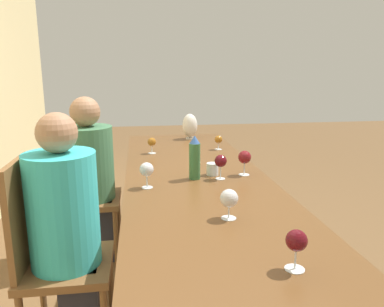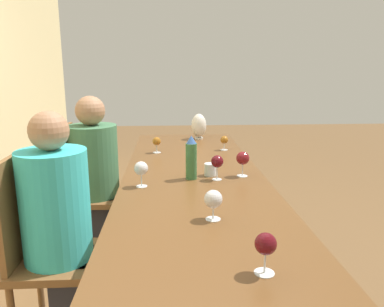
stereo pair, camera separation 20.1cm
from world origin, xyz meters
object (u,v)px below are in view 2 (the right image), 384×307
at_px(water_tumbler, 210,169).
at_px(wine_glass_4, 224,140).
at_px(wine_glass_0, 157,142).
at_px(wine_glass_6, 266,245).
at_px(wine_glass_5, 213,200).
at_px(water_bottle, 191,158).
at_px(vase, 199,126).
at_px(chair_near, 44,247).
at_px(person_far, 96,172).
at_px(wine_glass_3, 141,169).
at_px(person_near, 60,223).
at_px(wine_glass_2, 243,159).
at_px(chair_far, 85,187).
at_px(wine_glass_1, 217,162).

bearing_deg(water_tumbler, wine_glass_4, -14.96).
xyz_separation_m(wine_glass_0, wine_glass_6, (-1.82, -0.41, 0.01)).
distance_m(wine_glass_4, wine_glass_5, 1.45).
bearing_deg(water_bottle, wine_glass_4, -21.93).
distance_m(vase, chair_near, 1.95).
relative_size(water_bottle, vase, 1.13).
bearing_deg(water_bottle, person_far, 49.75).
distance_m(wine_glass_4, person_far, 1.05).
distance_m(wine_glass_3, person_near, 0.52).
xyz_separation_m(vase, person_near, (-1.67, 0.85, -0.23)).
xyz_separation_m(water_bottle, water_tumbler, (0.06, -0.12, -0.09)).
xyz_separation_m(water_tumbler, wine_glass_3, (-0.20, 0.42, 0.07)).
relative_size(wine_glass_6, person_near, 0.12).
relative_size(wine_glass_0, person_near, 0.10).
bearing_deg(wine_glass_2, chair_near, 110.67).
height_order(chair_near, person_near, person_near).
relative_size(vase, chair_near, 0.23).
bearing_deg(water_bottle, wine_glass_3, 114.60).
distance_m(vase, person_near, 1.89).
height_order(wine_glass_2, wine_glass_4, wine_glass_2).
height_order(water_tumbler, wine_glass_3, wine_glass_3).
relative_size(water_bottle, wine_glass_5, 1.95).
relative_size(chair_far, person_near, 0.82).
distance_m(water_tumbler, wine_glass_3, 0.47).
distance_m(water_tumbler, wine_glass_1, 0.12).
xyz_separation_m(water_tumbler, wine_glass_1, (-0.09, -0.03, 0.07)).
bearing_deg(wine_glass_5, water_tumbler, -5.14).
relative_size(water_bottle, wine_glass_4, 2.29).
height_order(water_bottle, wine_glass_1, water_bottle).
height_order(water_tumbler, chair_near, chair_near).
height_order(wine_glass_1, chair_far, chair_far).
xyz_separation_m(vase, chair_near, (-1.67, 0.94, -0.36)).
distance_m(vase, wine_glass_1, 1.32).
xyz_separation_m(water_bottle, wine_glass_2, (0.04, -0.32, -0.02)).
bearing_deg(water_tumbler, wine_glass_6, -177.19).
bearing_deg(wine_glass_0, wine_glass_5, -167.72).
bearing_deg(wine_glass_3, wine_glass_6, -153.59).
xyz_separation_m(wine_glass_1, wine_glass_6, (-1.06, -0.03, -0.01)).
distance_m(vase, wine_glass_6, 2.38).
bearing_deg(person_near, wine_glass_0, -22.68).
bearing_deg(wine_glass_1, wine_glass_2, -69.21).
height_order(wine_glass_1, wine_glass_4, wine_glass_1).
height_order(chair_near, chair_far, same).
distance_m(vase, chair_far, 1.23).
xyz_separation_m(wine_glass_5, chair_near, (0.25, 0.85, -0.33)).
xyz_separation_m(wine_glass_0, wine_glass_2, (-0.69, -0.56, 0.02)).
bearing_deg(water_bottle, person_near, 118.85).
bearing_deg(water_tumbler, wine_glass_1, -161.22).
relative_size(vase, wine_glass_6, 1.65).
height_order(water_tumbler, vase, vase).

